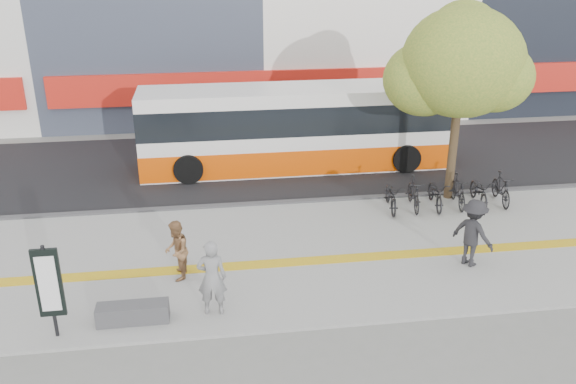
{
  "coord_description": "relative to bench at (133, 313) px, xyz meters",
  "views": [
    {
      "loc": [
        -0.77,
        -13.07,
        8.0
      ],
      "look_at": [
        1.38,
        2.0,
        1.71
      ],
      "focal_mm": 37.68,
      "sensor_mm": 36.0,
      "label": 1
    }
  ],
  "objects": [
    {
      "name": "bus",
      "position": [
        5.17,
        9.7,
        1.19
      ],
      "size": [
        11.47,
        2.72,
        3.05
      ],
      "color": "silver",
      "rests_on": "street"
    },
    {
      "name": "sidewalk",
      "position": [
        2.6,
        2.7,
        -0.27
      ],
      "size": [
        40.0,
        7.0,
        0.08
      ],
      "primitive_type": "cube",
      "color": "gray",
      "rests_on": "ground"
    },
    {
      "name": "pedestrian_tan",
      "position": [
        0.95,
        1.81,
        0.56
      ],
      "size": [
        0.65,
        0.8,
        1.57
      ],
      "primitive_type": "imported",
      "rotation": [
        0.0,
        0.0,
        -1.64
      ],
      "color": "olive",
      "rests_on": "sidewalk"
    },
    {
      "name": "tactile_strip",
      "position": [
        2.6,
        2.2,
        -0.22
      ],
      "size": [
        40.0,
        0.45,
        0.01
      ],
      "primitive_type": "cube",
      "color": "gold",
      "rests_on": "sidewalk"
    },
    {
      "name": "signboard",
      "position": [
        -1.6,
        -0.31,
        1.06
      ],
      "size": [
        0.55,
        0.1,
        2.2
      ],
      "color": "black",
      "rests_on": "sidewalk"
    },
    {
      "name": "street",
      "position": [
        2.6,
        10.2,
        -0.28
      ],
      "size": [
        40.0,
        8.0,
        0.06
      ],
      "primitive_type": "cube",
      "color": "black",
      "rests_on": "ground"
    },
    {
      "name": "bicycle_row",
      "position": [
        9.41,
        5.2,
        0.26
      ],
      "size": [
        4.47,
        1.81,
        1.02
      ],
      "color": "black",
      "rests_on": "sidewalk"
    },
    {
      "name": "seated_woman",
      "position": [
        1.8,
        0.11,
        0.7
      ],
      "size": [
        0.71,
        0.5,
        1.85
      ],
      "primitive_type": "imported",
      "rotation": [
        0.0,
        0.0,
        3.06
      ],
      "color": "black",
      "rests_on": "sidewalk"
    },
    {
      "name": "pedestrian_dark",
      "position": [
        8.61,
        1.45,
        0.7
      ],
      "size": [
        1.23,
        1.37,
        1.84
      ],
      "primitive_type": "imported",
      "rotation": [
        0.0,
        0.0,
        2.15
      ],
      "color": "black",
      "rests_on": "sidewalk"
    },
    {
      "name": "bench",
      "position": [
        0.0,
        0.0,
        0.0
      ],
      "size": [
        1.6,
        0.45,
        0.45
      ],
      "primitive_type": "cube",
      "color": "#363639",
      "rests_on": "sidewalk"
    },
    {
      "name": "curb",
      "position": [
        2.6,
        6.2,
        -0.23
      ],
      "size": [
        40.0,
        0.25,
        0.14
      ],
      "primitive_type": "cube",
      "color": "#363639",
      "rests_on": "ground"
    },
    {
      "name": "ground",
      "position": [
        2.6,
        1.2,
        -0.3
      ],
      "size": [
        120.0,
        120.0,
        0.0
      ],
      "primitive_type": "plane",
      "color": "slate",
      "rests_on": "ground"
    },
    {
      "name": "street_tree",
      "position": [
        9.78,
        6.02,
        4.21
      ],
      "size": [
        4.4,
        3.8,
        6.31
      ],
      "color": "#352718",
      "rests_on": "sidewalk"
    }
  ]
}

